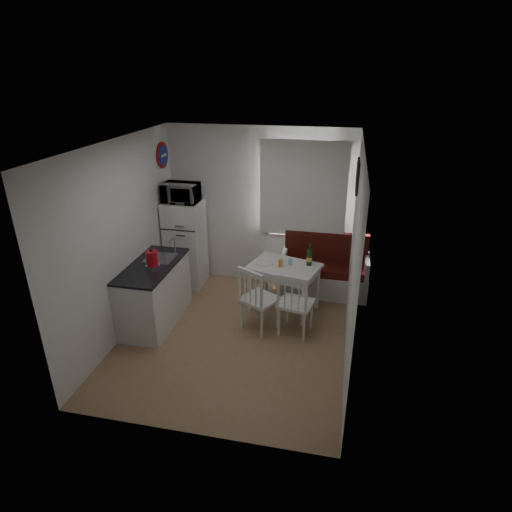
# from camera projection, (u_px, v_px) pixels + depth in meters

# --- Properties ---
(floor) EXTENTS (3.00, 3.50, 0.02)m
(floor) POSITION_uv_depth(u_px,v_px,m) (234.00, 336.00, 5.90)
(floor) COLOR #997851
(floor) RESTS_ON ground
(ceiling) EXTENTS (3.00, 3.50, 0.02)m
(ceiling) POSITION_uv_depth(u_px,v_px,m) (229.00, 144.00, 4.85)
(ceiling) COLOR white
(ceiling) RESTS_ON wall_back
(wall_back) EXTENTS (3.00, 0.02, 2.60)m
(wall_back) POSITION_uv_depth(u_px,v_px,m) (260.00, 208.00, 6.94)
(wall_back) COLOR white
(wall_back) RESTS_ON floor
(wall_front) EXTENTS (3.00, 0.02, 2.60)m
(wall_front) POSITION_uv_depth(u_px,v_px,m) (181.00, 324.00, 3.81)
(wall_front) COLOR white
(wall_front) RESTS_ON floor
(wall_left) EXTENTS (0.02, 3.50, 2.60)m
(wall_left) POSITION_uv_depth(u_px,v_px,m) (122.00, 240.00, 5.66)
(wall_left) COLOR white
(wall_left) RESTS_ON floor
(wall_right) EXTENTS (0.02, 3.50, 2.60)m
(wall_right) POSITION_uv_depth(u_px,v_px,m) (354.00, 260.00, 5.09)
(wall_right) COLOR white
(wall_right) RESTS_ON floor
(window) EXTENTS (1.22, 0.06, 1.47)m
(window) POSITION_uv_depth(u_px,v_px,m) (303.00, 192.00, 6.65)
(window) COLOR white
(window) RESTS_ON wall_back
(curtain) EXTENTS (1.35, 0.02, 1.50)m
(curtain) POSITION_uv_depth(u_px,v_px,m) (303.00, 190.00, 6.56)
(curtain) COLOR white
(curtain) RESTS_ON wall_back
(kitchen_counter) EXTENTS (0.62, 1.32, 1.16)m
(kitchen_counter) POSITION_uv_depth(u_px,v_px,m) (155.00, 293.00, 6.08)
(kitchen_counter) COLOR white
(kitchen_counter) RESTS_ON floor
(wall_sign) EXTENTS (0.03, 0.40, 0.40)m
(wall_sign) POSITION_uv_depth(u_px,v_px,m) (163.00, 155.00, 6.60)
(wall_sign) COLOR navy
(wall_sign) RESTS_ON wall_left
(picture_frame) EXTENTS (0.04, 0.52, 0.42)m
(picture_frame) POSITION_uv_depth(u_px,v_px,m) (357.00, 176.00, 5.77)
(picture_frame) COLOR black
(picture_frame) RESTS_ON wall_right
(bench) EXTENTS (1.39, 0.53, 0.99)m
(bench) POSITION_uv_depth(u_px,v_px,m) (324.00, 274.00, 6.91)
(bench) COLOR white
(bench) RESTS_ON floor
(dining_table) EXTENTS (1.13, 0.93, 0.74)m
(dining_table) POSITION_uv_depth(u_px,v_px,m) (284.00, 271.00, 6.29)
(dining_table) COLOR white
(dining_table) RESTS_ON floor
(chair_left) EXTENTS (0.61, 0.62, 0.52)m
(chair_left) POSITION_uv_depth(u_px,v_px,m) (258.00, 294.00, 5.76)
(chair_left) COLOR white
(chair_left) RESTS_ON floor
(chair_right) EXTENTS (0.52, 0.50, 0.51)m
(chair_right) POSITION_uv_depth(u_px,v_px,m) (295.00, 299.00, 5.67)
(chair_right) COLOR white
(chair_right) RESTS_ON floor
(fridge) EXTENTS (0.58, 0.58, 1.45)m
(fridge) POSITION_uv_depth(u_px,v_px,m) (186.00, 243.00, 7.08)
(fridge) COLOR white
(fridge) RESTS_ON floor
(microwave) EXTENTS (0.55, 0.37, 0.30)m
(microwave) POSITION_uv_depth(u_px,v_px,m) (181.00, 193.00, 6.68)
(microwave) COLOR white
(microwave) RESTS_ON fridge
(kettle) EXTENTS (0.19, 0.19, 0.25)m
(kettle) POSITION_uv_depth(u_px,v_px,m) (152.00, 258.00, 5.78)
(kettle) COLOR red
(kettle) RESTS_ON kitchen_counter
(wine_bottle) EXTENTS (0.08, 0.08, 0.33)m
(wine_bottle) POSITION_uv_depth(u_px,v_px,m) (309.00, 255.00, 6.21)
(wine_bottle) COLOR #154318
(wine_bottle) RESTS_ON dining_table
(drinking_glass_orange) EXTENTS (0.07, 0.07, 0.11)m
(drinking_glass_orange) POSITION_uv_depth(u_px,v_px,m) (281.00, 263.00, 6.20)
(drinking_glass_orange) COLOR orange
(drinking_glass_orange) RESTS_ON dining_table
(drinking_glass_blue) EXTENTS (0.06, 0.06, 0.09)m
(drinking_glass_blue) POSITION_uv_depth(u_px,v_px,m) (290.00, 262.00, 6.27)
(drinking_glass_blue) COLOR #90B5F4
(drinking_glass_blue) RESTS_ON dining_table
(plate) EXTENTS (0.26, 0.26, 0.02)m
(plate) POSITION_uv_depth(u_px,v_px,m) (265.00, 263.00, 6.33)
(plate) COLOR white
(plate) RESTS_ON dining_table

